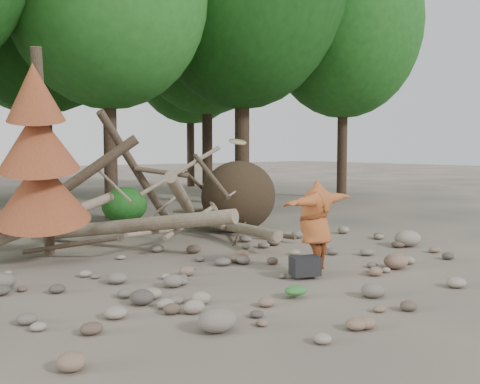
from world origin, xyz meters
TOP-DOWN VIEW (x-y plane):
  - ground at (0.00, 0.00)m, footprint 120.00×120.00m
  - deadfall_pile at (2.02, 4.24)m, footprint 8.55×5.24m
  - dead_conifer at (-3.12, 3.37)m, footprint 2.06×2.16m
  - bush_mid at (0.80, 7.80)m, footprint 1.40×1.40m
  - bush_right at (5.00, 7.00)m, footprint 2.00×2.00m
  - frisbee_thrower at (0.64, -0.58)m, footprint 3.04×0.91m
  - backpack at (0.24, -0.72)m, footprint 0.59×0.50m
  - cloth_green at (-0.76, -1.54)m, footprint 0.38×0.32m
  - cloth_orange at (0.63, -0.52)m, footprint 0.30×0.25m
  - boulder_front_left at (-2.61, -2.03)m, footprint 0.52×0.46m
  - boulder_front_right at (2.18, -1.25)m, footprint 0.49×0.44m
  - boulder_mid_right at (4.38, 0.02)m, footprint 0.64×0.58m
  - boulder_mid_left at (-4.27, 1.80)m, footprint 0.47×0.42m

SIDE VIEW (x-z plane):
  - ground at x=0.00m, z-range 0.00..0.00m
  - cloth_orange at x=0.63m, z-range 0.00..0.11m
  - cloth_green at x=-0.76m, z-range 0.00..0.14m
  - boulder_mid_left at x=-4.27m, z-range 0.00..0.28m
  - boulder_front_right at x=2.18m, z-range 0.00..0.30m
  - boulder_front_left at x=-2.61m, z-range 0.00..0.31m
  - backpack at x=0.24m, z-range 0.00..0.34m
  - boulder_mid_right at x=4.38m, z-range 0.00..0.39m
  - bush_mid at x=0.80m, z-range 0.00..1.12m
  - bush_right at x=5.00m, z-range 0.00..1.60m
  - frisbee_thrower at x=0.64m, z-range -0.30..2.13m
  - deadfall_pile at x=2.02m, z-range -0.70..2.60m
  - dead_conifer at x=-3.12m, z-range -0.06..4.29m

